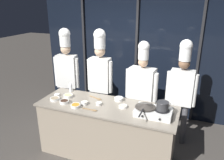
{
  "coord_description": "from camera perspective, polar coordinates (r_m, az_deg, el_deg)",
  "views": [
    {
      "loc": [
        1.23,
        -2.9,
        2.5
      ],
      "look_at": [
        0.0,
        0.25,
        1.27
      ],
      "focal_mm": 35.0,
      "sensor_mm": 36.0,
      "label": 1
    }
  ],
  "objects": [
    {
      "name": "prep_bowl_rice",
      "position": [
        3.67,
        1.79,
        -4.93
      ],
      "size": [
        0.15,
        0.15,
        0.05
      ],
      "color": "white",
      "rests_on": "demo_counter"
    },
    {
      "name": "prep_bowl_noodles",
      "position": [
        3.57,
        -7.2,
        -5.91
      ],
      "size": [
        0.11,
        0.11,
        0.05
      ],
      "color": "white",
      "rests_on": "demo_counter"
    },
    {
      "name": "chef_pastry",
      "position": [
        3.95,
        17.74,
        -1.41
      ],
      "size": [
        0.52,
        0.22,
        1.92
      ],
      "rotation": [
        0.0,
        0.0,
        3.11
      ],
      "color": "#4C4C51",
      "rests_on": "ground_plane"
    },
    {
      "name": "prep_bowl_chicken",
      "position": [
        3.44,
        2.87,
        -6.88
      ],
      "size": [
        0.14,
        0.14,
        0.04
      ],
      "color": "white",
      "rests_on": "demo_counter"
    },
    {
      "name": "window_wall_back",
      "position": [
        4.96,
        6.43,
        6.39
      ],
      "size": [
        4.57,
        0.09,
        2.7
      ],
      "color": "black",
      "rests_on": "ground_plane"
    },
    {
      "name": "prep_bowl_carrots",
      "position": [
        3.5,
        -9.47,
        -6.59
      ],
      "size": [
        0.16,
        0.16,
        0.05
      ],
      "color": "white",
      "rests_on": "demo_counter"
    },
    {
      "name": "prep_bowl_soy_glaze",
      "position": [
        3.66,
        -12.37,
        -5.52
      ],
      "size": [
        0.15,
        0.15,
        0.05
      ],
      "color": "white",
      "rests_on": "demo_counter"
    },
    {
      "name": "portable_stove",
      "position": [
        3.27,
        10.78,
        -8.17
      ],
      "size": [
        0.53,
        0.36,
        0.11
      ],
      "color": "silver",
      "rests_on": "demo_counter"
    },
    {
      "name": "prep_bowl_bean_sprouts",
      "position": [
        3.53,
        -3.47,
        -6.13
      ],
      "size": [
        0.1,
        0.1,
        0.05
      ],
      "color": "white",
      "rests_on": "demo_counter"
    },
    {
      "name": "prep_bowl_garlic",
      "position": [
        3.97,
        -14.19,
        -3.77
      ],
      "size": [
        0.1,
        0.1,
        0.03
      ],
      "color": "white",
      "rests_on": "demo_counter"
    },
    {
      "name": "serving_spoon_slotted",
      "position": [
        3.75,
        -3.77,
        -4.83
      ],
      "size": [
        0.27,
        0.12,
        0.02
      ],
      "color": "olive",
      "rests_on": "demo_counter"
    },
    {
      "name": "squeeze_bottle_clear",
      "position": [
        4.08,
        -10.75,
        -1.8
      ],
      "size": [
        0.06,
        0.06,
        0.19
      ],
      "color": "white",
      "rests_on": "demo_counter"
    },
    {
      "name": "chef_head",
      "position": [
        4.53,
        -11.68,
        2.8
      ],
      "size": [
        0.52,
        0.26,
        2.02
      ],
      "rotation": [
        0.0,
        0.0,
        3.28
      ],
      "color": "#232326",
      "rests_on": "ground_plane"
    },
    {
      "name": "chef_sous",
      "position": [
        4.17,
        -3.1,
        2.1
      ],
      "size": [
        0.51,
        0.22,
        2.04
      ],
      "rotation": [
        0.0,
        0.0,
        3.15
      ],
      "color": "#232326",
      "rests_on": "ground_plane"
    },
    {
      "name": "ground_plane",
      "position": [
        4.02,
        -1.37,
        -18.55
      ],
      "size": [
        24.0,
        24.0,
        0.0
      ],
      "primitive_type": "plane",
      "color": "#47423D"
    },
    {
      "name": "prep_bowl_mushrooms",
      "position": [
        3.81,
        -14.71,
        -4.77
      ],
      "size": [
        0.16,
        0.16,
        0.05
      ],
      "color": "white",
      "rests_on": "demo_counter"
    },
    {
      "name": "prep_bowl_ginger",
      "position": [
        3.87,
        -11.38,
        -4.02
      ],
      "size": [
        0.16,
        0.16,
        0.05
      ],
      "color": "white",
      "rests_on": "demo_counter"
    },
    {
      "name": "demo_counter",
      "position": [
        3.75,
        -1.43,
        -12.99
      ],
      "size": [
        2.25,
        0.78,
        0.92
      ],
      "color": "gray",
      "rests_on": "ground_plane"
    },
    {
      "name": "serving_spoon_solid",
      "position": [
        3.38,
        -5.1,
        -7.79
      ],
      "size": [
        0.26,
        0.05,
        0.02
      ],
      "color": "olive",
      "rests_on": "demo_counter"
    },
    {
      "name": "chef_line",
      "position": [
        4.07,
        7.82,
        -1.32
      ],
      "size": [
        0.62,
        0.31,
        1.85
      ],
      "rotation": [
        0.0,
        0.0,
        3.01
      ],
      "color": "#232326",
      "rests_on": "ground_plane"
    },
    {
      "name": "frying_pan",
      "position": [
        3.25,
        8.73,
        -6.63
      ],
      "size": [
        0.31,
        0.54,
        0.05
      ],
      "color": "#38332D",
      "rests_on": "portable_stove"
    },
    {
      "name": "stock_pot",
      "position": [
        3.2,
        13.07,
        -6.54
      ],
      "size": [
        0.2,
        0.18,
        0.13
      ],
      "color": "#333335",
      "rests_on": "portable_stove"
    }
  ]
}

